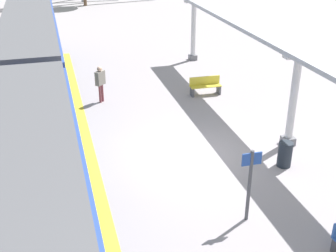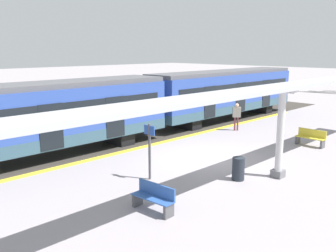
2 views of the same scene
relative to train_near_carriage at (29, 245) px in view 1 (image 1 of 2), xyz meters
name	(u,v)px [view 1 (image 1 of 2)]	position (x,y,z in m)	size (l,w,h in m)	color
ground_plane	(198,154)	(5.54, 5.62, -1.83)	(176.00, 176.00, 0.00)	gray
tactile_edge_strip	(93,169)	(1.80, 5.62, -1.83)	(0.41, 28.80, 0.01)	gold
trackbed	(38,177)	(-0.01, 5.62, -1.83)	(3.20, 40.80, 0.01)	#38332D
train_near_carriage	(29,245)	(0.00, 0.00, 0.00)	(2.65, 13.69, 3.48)	#2C499C
train_far_carriage	(32,52)	(0.00, 14.27, 0.00)	(2.65, 13.69, 3.48)	#2C499C
canopy_pillar_second	(293,101)	(9.04, 5.46, -0.07)	(1.10, 0.44, 3.48)	slate
canopy_pillar_third	(193,30)	(9.04, 16.66, -0.07)	(1.10, 0.44, 3.48)	slate
canopy_beam	(301,52)	(9.04, 5.41, 1.73)	(1.20, 23.30, 0.16)	#A8AAB2
bench_mid_platform	(205,86)	(7.81, 11.13, -1.39)	(1.51, 0.47, 0.86)	gold
trash_bin	(285,154)	(8.11, 4.09, -1.39)	(0.48, 0.48, 0.89)	#212831
platform_info_sign	(250,179)	(5.64, 1.74, -0.50)	(0.56, 0.10, 2.20)	#4C4C51
passenger_waiting_near_edge	(100,80)	(2.89, 11.51, -0.77)	(0.51, 0.50, 1.70)	brown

